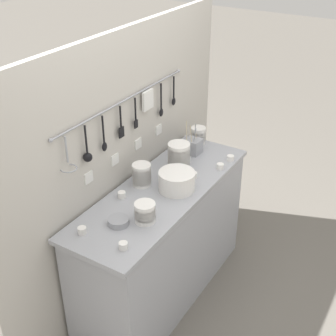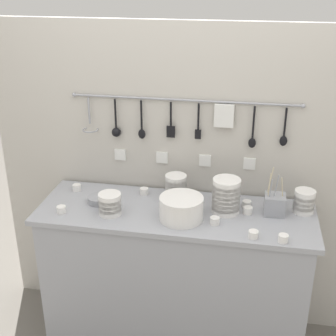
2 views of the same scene
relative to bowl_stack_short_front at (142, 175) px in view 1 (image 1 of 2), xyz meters
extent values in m
plane|color=#666059|center=(0.02, -0.15, -1.01)|extent=(20.00, 20.00, 0.00)
cube|color=#9EA0A8|center=(0.02, -0.15, -0.09)|extent=(1.58, 0.53, 0.03)
cube|color=#9EA0A8|center=(0.02, -0.15, -0.56)|extent=(1.52, 0.51, 0.90)
cube|color=#BCB7AD|center=(0.02, 0.16, -0.04)|extent=(2.38, 0.04, 1.94)
cylinder|color=#93969E|center=(0.02, 0.12, 0.50)|extent=(1.32, 0.01, 0.01)
sphere|color=#93969E|center=(-0.64, 0.12, 0.50)|extent=(0.02, 0.02, 0.02)
sphere|color=#93969E|center=(0.68, 0.12, 0.50)|extent=(0.02, 0.02, 0.02)
cylinder|color=#93969E|center=(-0.55, 0.11, 0.41)|extent=(0.01, 0.01, 0.16)
torus|color=#93969E|center=(-0.55, 0.11, 0.29)|extent=(0.10, 0.10, 0.01)
cylinder|color=#93969E|center=(-0.55, 0.12, 0.49)|extent=(0.00, 0.01, 0.02)
cylinder|color=black|center=(-0.38, 0.11, 0.39)|extent=(0.01, 0.01, 0.18)
sphere|color=black|center=(-0.38, 0.11, 0.28)|extent=(0.06, 0.06, 0.06)
cylinder|color=#93969E|center=(-0.38, 0.12, 0.49)|extent=(0.01, 0.01, 0.02)
cylinder|color=black|center=(-0.23, 0.11, 0.39)|extent=(0.01, 0.01, 0.18)
ellipsoid|color=black|center=(-0.23, 0.11, 0.28)|extent=(0.04, 0.02, 0.06)
cylinder|color=#93969E|center=(-0.23, 0.12, 0.49)|extent=(0.01, 0.01, 0.02)
cylinder|color=black|center=(-0.05, 0.11, 0.41)|extent=(0.01, 0.01, 0.15)
cube|color=black|center=(-0.05, 0.11, 0.31)|extent=(0.05, 0.01, 0.07)
cylinder|color=#93969E|center=(-0.05, 0.12, 0.49)|extent=(0.01, 0.01, 0.02)
cylinder|color=black|center=(0.11, 0.11, 0.40)|extent=(0.01, 0.01, 0.16)
cube|color=black|center=(0.11, 0.11, 0.30)|extent=(0.04, 0.01, 0.06)
cylinder|color=#93969E|center=(0.11, 0.12, 0.49)|extent=(0.01, 0.01, 0.02)
cube|color=silver|center=(0.26, 0.11, 0.42)|extent=(0.11, 0.02, 0.13)
cylinder|color=#93969E|center=(0.26, 0.12, 0.49)|extent=(0.01, 0.01, 0.02)
cylinder|color=black|center=(0.42, 0.11, 0.39)|extent=(0.01, 0.01, 0.19)
ellipsoid|color=black|center=(0.42, 0.11, 0.27)|extent=(0.04, 0.02, 0.06)
cylinder|color=#93969E|center=(0.42, 0.12, 0.49)|extent=(0.01, 0.01, 0.02)
cylinder|color=black|center=(0.60, 0.11, 0.40)|extent=(0.01, 0.01, 0.17)
ellipsoid|color=black|center=(0.60, 0.11, 0.29)|extent=(0.04, 0.02, 0.06)
cylinder|color=#93969E|center=(0.60, 0.12, 0.49)|extent=(0.00, 0.01, 0.02)
cube|color=white|center=(-0.37, 0.13, 0.13)|extent=(0.07, 0.01, 0.07)
cube|color=white|center=(-0.11, 0.13, 0.13)|extent=(0.07, 0.01, 0.07)
cube|color=white|center=(0.15, 0.13, 0.13)|extent=(0.07, 0.01, 0.07)
cube|color=white|center=(0.42, 0.13, 0.13)|extent=(0.07, 0.01, 0.07)
cylinder|color=white|center=(0.00, 0.00, -0.06)|extent=(0.13, 0.13, 0.04)
cylinder|color=white|center=(0.00, 0.00, -0.03)|extent=(0.13, 0.13, 0.04)
cylinder|color=white|center=(0.00, 0.00, -0.01)|extent=(0.13, 0.13, 0.04)
cylinder|color=white|center=(0.00, 0.00, 0.01)|extent=(0.13, 0.13, 0.04)
cylinder|color=white|center=(0.00, 0.00, 0.03)|extent=(0.13, 0.13, 0.04)
cylinder|color=white|center=(0.00, 0.00, 0.06)|extent=(0.13, 0.13, 0.04)
cylinder|color=white|center=(0.73, -0.03, -0.05)|extent=(0.12, 0.12, 0.05)
cylinder|color=white|center=(0.73, -0.03, -0.02)|extent=(0.12, 0.12, 0.05)
cylinder|color=white|center=(0.73, -0.03, 0.00)|extent=(0.12, 0.12, 0.05)
cylinder|color=white|center=(0.73, -0.03, 0.03)|extent=(0.12, 0.12, 0.05)
cylinder|color=white|center=(-0.33, -0.25, -0.05)|extent=(0.13, 0.13, 0.05)
cylinder|color=white|center=(-0.33, -0.25, -0.03)|extent=(0.13, 0.13, 0.05)
cylinder|color=white|center=(-0.33, -0.25, 0.00)|extent=(0.13, 0.13, 0.05)
cylinder|color=white|center=(-0.33, -0.25, 0.03)|extent=(0.13, 0.13, 0.05)
cylinder|color=white|center=(0.30, -0.11, -0.05)|extent=(0.16, 0.16, 0.05)
cylinder|color=white|center=(0.30, -0.11, -0.03)|extent=(0.16, 0.16, 0.05)
cylinder|color=white|center=(0.30, -0.11, 0.00)|extent=(0.16, 0.16, 0.05)
cylinder|color=white|center=(0.30, -0.11, 0.03)|extent=(0.16, 0.16, 0.05)
cylinder|color=white|center=(0.30, -0.11, 0.05)|extent=(0.16, 0.16, 0.05)
cylinder|color=white|center=(0.30, -0.11, 0.08)|extent=(0.16, 0.16, 0.05)
cylinder|color=white|center=(0.30, -0.11, 0.10)|extent=(0.16, 0.16, 0.05)
cylinder|color=white|center=(0.07, -0.23, -0.07)|extent=(0.24, 0.24, 0.01)
cylinder|color=white|center=(0.07, -0.23, -0.06)|extent=(0.24, 0.24, 0.01)
cylinder|color=white|center=(0.07, -0.23, -0.05)|extent=(0.24, 0.24, 0.01)
cylinder|color=white|center=(0.07, -0.23, -0.03)|extent=(0.24, 0.24, 0.01)
cylinder|color=white|center=(0.07, -0.23, -0.02)|extent=(0.24, 0.24, 0.01)
cylinder|color=white|center=(0.07, -0.23, -0.01)|extent=(0.24, 0.24, 0.01)
cylinder|color=white|center=(0.07, -0.23, 0.00)|extent=(0.24, 0.24, 0.01)
cylinder|color=white|center=(0.07, -0.23, 0.01)|extent=(0.24, 0.24, 0.01)
cylinder|color=white|center=(0.07, -0.23, 0.02)|extent=(0.24, 0.24, 0.01)
cylinder|color=white|center=(0.07, -0.23, 0.04)|extent=(0.24, 0.24, 0.01)
cylinder|color=white|center=(0.07, -0.23, 0.05)|extent=(0.24, 0.24, 0.01)
cylinder|color=#93969E|center=(-0.44, -0.13, -0.06)|extent=(0.13, 0.13, 0.04)
cube|color=#93969E|center=(0.57, -0.08, -0.02)|extent=(0.11, 0.11, 0.11)
cylinder|color=#C6B793|center=(0.54, -0.04, 0.08)|extent=(0.04, 0.03, 0.20)
cylinder|color=#C6B793|center=(0.53, -0.08, 0.07)|extent=(0.01, 0.03, 0.18)
cylinder|color=#93969E|center=(0.57, -0.09, 0.07)|extent=(0.03, 0.01, 0.19)
cylinder|color=#C6B793|center=(0.61, -0.08, 0.06)|extent=(0.03, 0.01, 0.17)
cylinder|color=#93969E|center=(0.54, -0.10, 0.06)|extent=(0.01, 0.03, 0.17)
cylinder|color=white|center=(0.46, -0.36, -0.06)|extent=(0.05, 0.05, 0.04)
cylinder|color=white|center=(-0.62, -0.01, -0.06)|extent=(0.05, 0.05, 0.04)
cylinder|color=white|center=(0.61, -0.37, -0.06)|extent=(0.05, 0.05, 0.04)
cylinder|color=white|center=(-0.60, -0.29, -0.06)|extent=(0.05, 0.05, 0.04)
cylinder|color=white|center=(0.42, -0.03, -0.06)|extent=(0.05, 0.05, 0.04)
cylinder|color=white|center=(-0.20, 0.02, -0.06)|extent=(0.05, 0.05, 0.04)
cylinder|color=white|center=(0.26, -0.25, -0.06)|extent=(0.05, 0.05, 0.04)
cylinder|color=white|center=(0.43, -0.11, -0.06)|extent=(0.05, 0.05, 0.04)
camera|label=1|loc=(-2.18, -1.54, 1.60)|focal=50.00mm
camera|label=2|loc=(0.41, -2.45, 1.21)|focal=50.00mm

